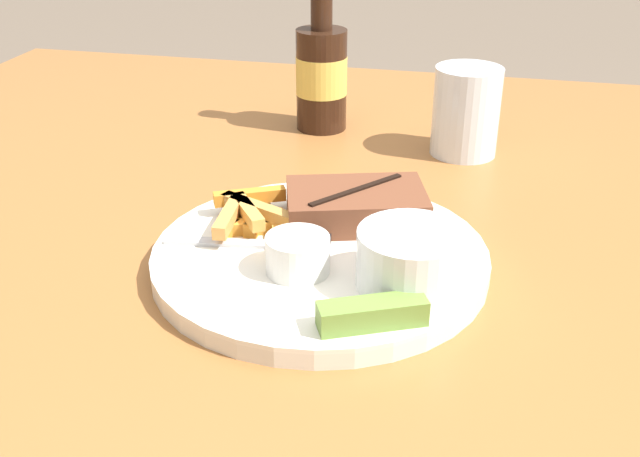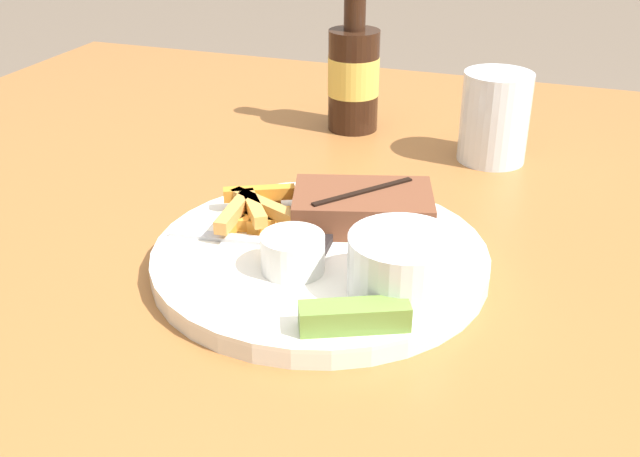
# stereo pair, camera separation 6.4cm
# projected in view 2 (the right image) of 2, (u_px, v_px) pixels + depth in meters

# --- Properties ---
(dining_table) EXTENTS (1.36, 1.30, 0.74)m
(dining_table) POSITION_uv_depth(u_px,v_px,m) (320.00, 329.00, 0.69)
(dining_table) COLOR #935B2D
(dining_table) RESTS_ON ground_plane
(dinner_plate) EXTENTS (0.29, 0.29, 0.02)m
(dinner_plate) POSITION_uv_depth(u_px,v_px,m) (320.00, 258.00, 0.66)
(dinner_plate) COLOR silver
(dinner_plate) RESTS_ON dining_table
(steak_portion) EXTENTS (0.15, 0.11, 0.03)m
(steak_portion) POSITION_uv_depth(u_px,v_px,m) (363.00, 207.00, 0.69)
(steak_portion) COLOR brown
(steak_portion) RESTS_ON dinner_plate
(fries_pile) EXTENTS (0.10, 0.10, 0.02)m
(fries_pile) POSITION_uv_depth(u_px,v_px,m) (261.00, 214.00, 0.69)
(fries_pile) COLOR #CD8740
(fries_pile) RESTS_ON dinner_plate
(coleslaw_cup) EXTENTS (0.09, 0.09, 0.05)m
(coleslaw_cup) POSITION_uv_depth(u_px,v_px,m) (403.00, 261.00, 0.58)
(coleslaw_cup) COLOR white
(coleslaw_cup) RESTS_ON dinner_plate
(dipping_sauce_cup) EXTENTS (0.05, 0.05, 0.03)m
(dipping_sauce_cup) POSITION_uv_depth(u_px,v_px,m) (293.00, 251.00, 0.61)
(dipping_sauce_cup) COLOR silver
(dipping_sauce_cup) RESTS_ON dinner_plate
(pickle_spear) EXTENTS (0.08, 0.05, 0.02)m
(pickle_spear) POSITION_uv_depth(u_px,v_px,m) (354.00, 316.00, 0.54)
(pickle_spear) COLOR olive
(pickle_spear) RESTS_ON dinner_plate
(fork_utensil) EXTENTS (0.13, 0.03, 0.00)m
(fork_utensil) POSITION_uv_depth(u_px,v_px,m) (235.00, 238.00, 0.67)
(fork_utensil) COLOR #B7B7BC
(fork_utensil) RESTS_ON dinner_plate
(knife_utensil) EXTENTS (0.03, 0.17, 0.01)m
(knife_utensil) POSITION_uv_depth(u_px,v_px,m) (326.00, 227.00, 0.68)
(knife_utensil) COLOR #B7B7BC
(knife_utensil) RESTS_ON dinner_plate
(beer_bottle) EXTENTS (0.07, 0.07, 0.21)m
(beer_bottle) POSITION_uv_depth(u_px,v_px,m) (354.00, 73.00, 0.95)
(beer_bottle) COLOR black
(beer_bottle) RESTS_ON dining_table
(drinking_glass) EXTENTS (0.08, 0.08, 0.10)m
(drinking_glass) POSITION_uv_depth(u_px,v_px,m) (495.00, 117.00, 0.86)
(drinking_glass) COLOR silver
(drinking_glass) RESTS_ON dining_table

